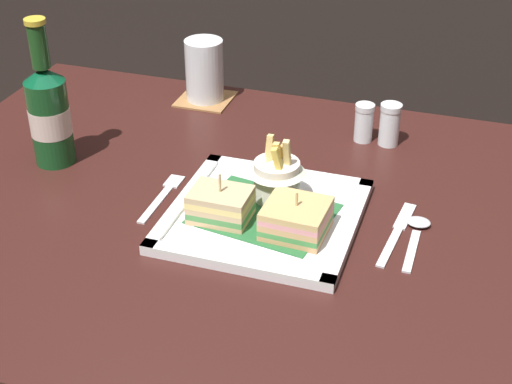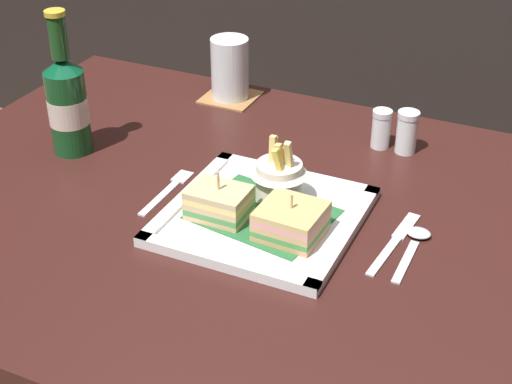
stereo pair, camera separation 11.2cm
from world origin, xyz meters
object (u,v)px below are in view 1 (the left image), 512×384
Objects in this scene: knife at (398,231)px; sandwich_half_left at (221,205)px; dining_table at (249,285)px; water_glass at (205,74)px; beer_bottle at (49,112)px; fork at (163,195)px; fries_cup at (277,173)px; square_plate at (264,216)px; pepper_shaker at (389,127)px; spoon at (417,230)px; sandwich_half_right at (296,219)px; salt_shaker at (364,125)px.

sandwich_half_left is at bearing -166.26° from knife.
dining_table is 0.27m from knife.
knife is (0.43, -0.33, -0.05)m from water_glass.
beer_bottle is 0.24m from fork.
beer_bottle reaches higher than sandwich_half_left.
fries_cup is at bearing 10.59° from fork.
square_plate reaches higher than fork.
sandwich_half_left is at bearing -120.31° from pepper_shaker.
sandwich_half_left is at bearing -166.27° from spoon.
sandwich_half_right reaches higher than square_plate.
fork is 0.83× the size of knife.
knife is at bearing -68.43° from salt_shaker.
water_glass is at bearing 114.30° from sandwich_half_left.
square_plate is at bearing -5.20° from fork.
sandwich_half_left reaches higher than pepper_shaker.
fries_cup is at bearing -117.60° from pepper_shaker.
fries_cup reaches higher than pepper_shaker.
dining_table is 13.36× the size of sandwich_half_left.
sandwich_half_left reaches higher than dining_table.
salt_shaker is 0.91× the size of pepper_shaker.
water_glass reaches higher than square_plate.
spoon reaches higher than fork.
sandwich_half_right is at bearing -11.43° from fork.
fries_cup is at bearing 177.11° from spoon.
sandwich_half_left is 0.61× the size of fork.
pepper_shaker is at bearing 24.17° from beer_bottle.
spoon reaches higher than dining_table.
fries_cup is (0.00, 0.05, 0.05)m from square_plate.
square_plate is 3.64× the size of pepper_shaker.
knife is (0.58, -0.03, -0.09)m from beer_bottle.
fork is at bearing -169.41° from fries_cup.
square_plate is at bearing -170.40° from spoon.
spoon is at bearing -35.80° from water_glass.
dining_table is 0.35m from salt_shaker.
dining_table is 8.65× the size of spoon.
fries_cup is at bearing -52.93° from water_glass.
fries_cup is 0.90× the size of water_glass.
dining_table is 0.15m from square_plate.
fork is 0.36m from knife.
sandwich_half_left is at bearing -151.85° from square_plate.
sandwich_half_left is (-0.06, -0.03, 0.03)m from square_plate.
dining_table is at bearing -120.76° from pepper_shaker.
salt_shaker is (0.03, 0.32, -0.00)m from sandwich_half_right.
pepper_shaker is (0.37, -0.07, -0.02)m from water_glass.
fork is at bearing -178.81° from dining_table.
sandwich_half_right is at bearing -53.56° from water_glass.
fries_cup is 1.42× the size of pepper_shaker.
dining_table is at bearing -175.71° from spoon.
salt_shaker reaches higher than knife.
fork is (0.21, -0.05, -0.09)m from beer_bottle.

